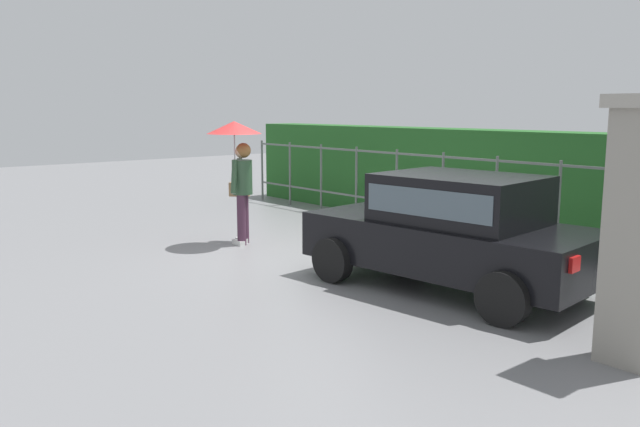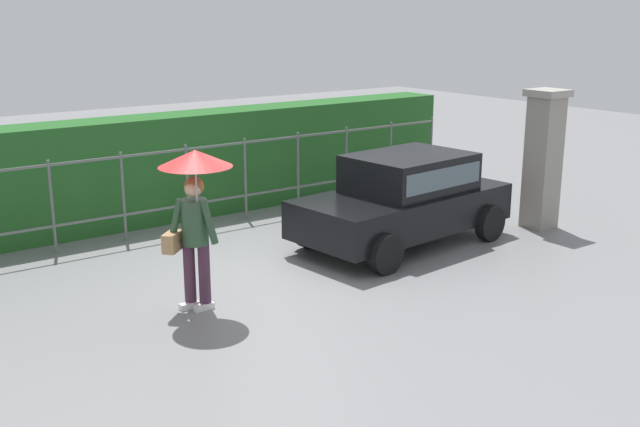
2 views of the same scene
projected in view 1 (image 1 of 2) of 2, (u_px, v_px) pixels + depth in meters
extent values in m
plane|color=slate|center=(335.00, 258.00, 9.97)|extent=(40.00, 40.00, 0.00)
cube|color=black|center=(448.00, 244.00, 8.21)|extent=(3.84, 1.99, 0.60)
cube|color=black|center=(460.00, 199.00, 8.01)|extent=(2.03, 1.62, 0.60)
cube|color=#4C5B66|center=(460.00, 197.00, 8.01)|extent=(1.88, 1.62, 0.33)
cylinder|color=black|center=(332.00, 260.00, 8.53)|extent=(0.61, 0.24, 0.60)
cylinder|color=black|center=(408.00, 242.00, 9.72)|extent=(0.61, 0.24, 0.60)
cylinder|color=black|center=(503.00, 299.00, 6.80)|extent=(0.61, 0.24, 0.60)
cylinder|color=black|center=(570.00, 270.00, 7.99)|extent=(0.61, 0.24, 0.60)
cube|color=red|center=(574.00, 264.00, 6.52)|extent=(0.08, 0.20, 0.16)
cube|color=red|center=(614.00, 248.00, 7.29)|extent=(0.08, 0.20, 0.16)
cylinder|color=#47283D|center=(242.00, 220.00, 10.82)|extent=(0.15, 0.15, 0.86)
cylinder|color=#47283D|center=(244.00, 218.00, 11.01)|extent=(0.15, 0.15, 0.86)
cube|color=white|center=(239.00, 243.00, 10.89)|extent=(0.26, 0.10, 0.08)
cube|color=white|center=(242.00, 240.00, 11.09)|extent=(0.26, 0.10, 0.08)
cylinder|color=#2D4C33|center=(242.00, 177.00, 10.80)|extent=(0.34, 0.34, 0.58)
sphere|color=#DBAD89|center=(242.00, 152.00, 10.73)|extent=(0.22, 0.22, 0.22)
sphere|color=olive|center=(243.00, 150.00, 10.72)|extent=(0.25, 0.25, 0.25)
cylinder|color=#2D4C33|center=(234.00, 177.00, 10.59)|extent=(0.22, 0.23, 0.56)
cylinder|color=#2D4C33|center=(241.00, 174.00, 11.02)|extent=(0.22, 0.23, 0.56)
cylinder|color=#B2B2B7|center=(235.00, 157.00, 10.68)|extent=(0.02, 0.02, 0.77)
cone|color=red|center=(234.00, 127.00, 10.60)|extent=(0.91, 0.91, 0.21)
cube|color=tan|center=(239.00, 189.00, 11.11)|extent=(0.36, 0.35, 0.24)
cube|color=gray|center=(639.00, 239.00, 5.69)|extent=(0.48, 0.48, 2.30)
cylinder|color=#59605B|center=(262.00, 170.00, 16.20)|extent=(0.05, 0.05, 1.50)
cylinder|color=#59605B|center=(290.00, 174.00, 15.33)|extent=(0.05, 0.05, 1.50)
cylinder|color=#59605B|center=(321.00, 178.00, 14.45)|extent=(0.05, 0.05, 1.50)
cylinder|color=#59605B|center=(356.00, 182.00, 13.57)|extent=(0.05, 0.05, 1.50)
cylinder|color=#59605B|center=(396.00, 187.00, 12.69)|extent=(0.05, 0.05, 1.50)
cylinder|color=#59605B|center=(442.00, 193.00, 11.82)|extent=(0.05, 0.05, 1.50)
cylinder|color=#59605B|center=(496.00, 200.00, 10.94)|extent=(0.05, 0.05, 1.50)
cylinder|color=#59605B|center=(558.00, 208.00, 10.06)|extent=(0.05, 0.05, 1.50)
cylinder|color=#59605B|center=(633.00, 217.00, 9.18)|extent=(0.05, 0.05, 1.50)
cube|color=#59605B|center=(443.00, 157.00, 11.71)|extent=(11.60, 0.03, 0.04)
cube|color=#59605B|center=(442.00, 209.00, 11.87)|extent=(11.60, 0.03, 0.04)
cube|color=#235B23|center=(474.00, 179.00, 12.37)|extent=(12.60, 0.90, 1.90)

